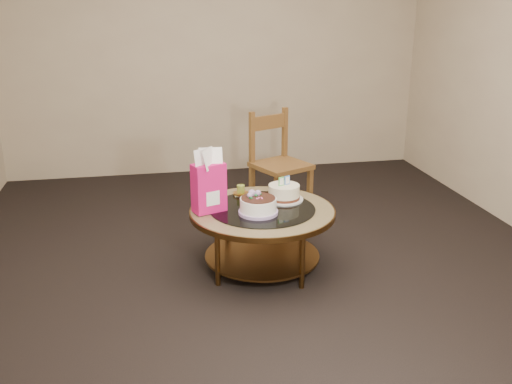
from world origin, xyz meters
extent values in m
plane|color=black|center=(0.00, 0.00, 0.00)|extent=(5.00, 5.00, 0.00)
cube|color=#BEAE8F|center=(0.00, 2.50, 1.30)|extent=(4.50, 0.02, 2.60)
cube|color=#BEAE8F|center=(0.00, -2.50, 1.30)|extent=(4.50, 0.02, 2.60)
cylinder|color=brown|center=(0.35, 0.20, 0.21)|extent=(0.04, 0.04, 0.42)
cylinder|color=brown|center=(-0.20, 0.35, 0.21)|extent=(0.04, 0.04, 0.42)
cylinder|color=brown|center=(-0.35, -0.20, 0.21)|extent=(0.04, 0.04, 0.42)
cylinder|color=brown|center=(0.20, -0.35, 0.21)|extent=(0.04, 0.04, 0.42)
cylinder|color=brown|center=(0.00, 0.00, 0.10)|extent=(0.82, 0.82, 0.02)
cylinder|color=brown|center=(0.00, 0.00, 0.43)|extent=(1.02, 1.02, 0.04)
cylinder|color=olive|center=(0.00, 0.00, 0.45)|extent=(1.00, 1.00, 0.01)
cylinder|color=black|center=(0.00, 0.00, 0.45)|extent=(0.74, 0.74, 0.01)
cylinder|color=#A98BC5|center=(-0.05, -0.09, 0.47)|extent=(0.27, 0.27, 0.02)
cylinder|color=white|center=(-0.05, -0.09, 0.51)|extent=(0.25, 0.25, 0.11)
cylinder|color=black|center=(-0.05, -0.09, 0.57)|extent=(0.23, 0.23, 0.01)
sphere|color=#A98BC5|center=(-0.08, -0.04, 0.59)|extent=(0.05, 0.05, 0.05)
sphere|color=#A98BC5|center=(-0.04, -0.04, 0.59)|extent=(0.04, 0.04, 0.04)
sphere|color=#A98BC5|center=(-0.10, -0.07, 0.59)|extent=(0.04, 0.04, 0.04)
cone|color=#1B6730|center=(-0.06, -0.07, 0.58)|extent=(0.02, 0.03, 0.02)
cone|color=#1B6730|center=(-0.11, -0.04, 0.58)|extent=(0.04, 0.03, 0.02)
cone|color=#1B6730|center=(-0.02, -0.03, 0.58)|extent=(0.04, 0.04, 0.02)
cone|color=#1B6730|center=(-0.09, -0.10, 0.58)|extent=(0.04, 0.03, 0.02)
cylinder|color=silver|center=(0.19, 0.14, 0.46)|extent=(0.28, 0.28, 0.01)
cylinder|color=#4C2215|center=(0.19, 0.14, 0.48)|extent=(0.23, 0.23, 0.02)
cylinder|color=beige|center=(0.19, 0.14, 0.53)|extent=(0.22, 0.22, 0.08)
cube|color=#52C058|center=(0.16, 0.13, 0.60)|extent=(0.04, 0.03, 0.06)
cube|color=white|center=(0.16, 0.13, 0.60)|extent=(0.03, 0.02, 0.05)
cube|color=#4586ED|center=(0.21, 0.15, 0.60)|extent=(0.04, 0.03, 0.06)
cube|color=white|center=(0.21, 0.15, 0.60)|extent=(0.03, 0.02, 0.05)
cube|color=#E61571|center=(-0.37, 0.02, 0.63)|extent=(0.25, 0.19, 0.34)
cube|color=white|center=(-0.37, 0.02, 0.57)|extent=(0.14, 0.15, 0.10)
cube|color=#ECD161|center=(-0.10, 0.31, 0.46)|extent=(0.10, 0.10, 0.01)
cylinder|color=gold|center=(-0.10, 0.31, 0.47)|extent=(0.12, 0.12, 0.01)
cylinder|color=olive|center=(-0.10, 0.31, 0.51)|extent=(0.06, 0.06, 0.06)
cylinder|color=black|center=(-0.10, 0.31, 0.54)|extent=(0.00, 0.00, 0.01)
cube|color=brown|center=(0.37, 1.01, 0.46)|extent=(0.57, 0.57, 0.04)
cube|color=brown|center=(0.29, 0.77, 0.23)|extent=(0.05, 0.05, 0.46)
cube|color=brown|center=(0.62, 0.92, 0.23)|extent=(0.05, 0.05, 0.46)
cube|color=brown|center=(0.13, 1.10, 0.23)|extent=(0.05, 0.05, 0.46)
cube|color=brown|center=(0.46, 1.25, 0.23)|extent=(0.05, 0.05, 0.46)
cube|color=brown|center=(0.13, 1.10, 0.69)|extent=(0.05, 0.05, 0.47)
cube|color=brown|center=(0.46, 1.25, 0.69)|extent=(0.05, 0.05, 0.47)
cube|color=brown|center=(0.30, 1.18, 0.81)|extent=(0.34, 0.18, 0.12)
camera|label=1|loc=(-0.75, -3.64, 1.86)|focal=40.00mm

